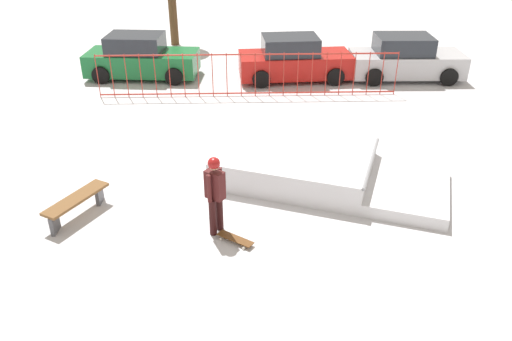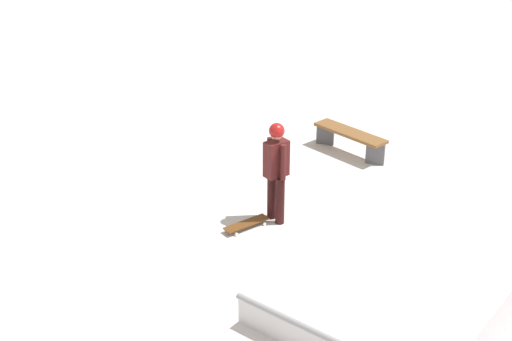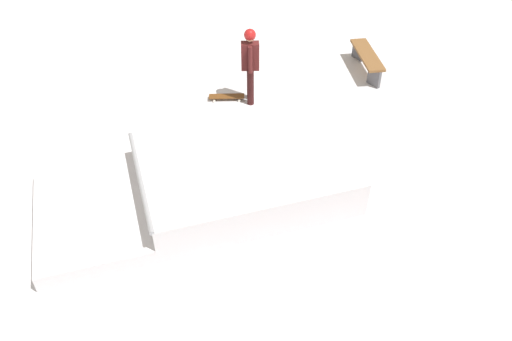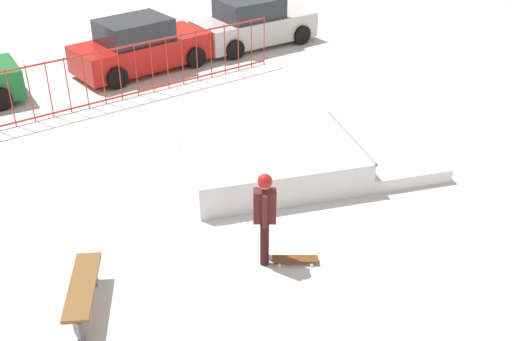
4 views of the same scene
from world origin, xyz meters
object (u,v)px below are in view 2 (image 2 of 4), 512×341
Objects in this scene: skater at (276,165)px; skateboard at (247,224)px; skate_ramp at (383,309)px; park_bench at (350,137)px.

skater reaches higher than skateboard.
skater is (-2.21, -2.19, 0.69)m from skate_ramp.
skater reaches higher than park_bench.
skater is 3.15m from park_bench.
park_bench is (-3.44, 0.89, 0.28)m from skateboard.
skateboard is (-1.80, -2.55, -0.24)m from skate_ramp.
skateboard is (0.40, -0.36, -0.93)m from skater.
skate_ramp reaches higher than skateboard.
skateboard is at bearing -8.71° from skater.
park_bench is at bearing -161.30° from skateboard.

